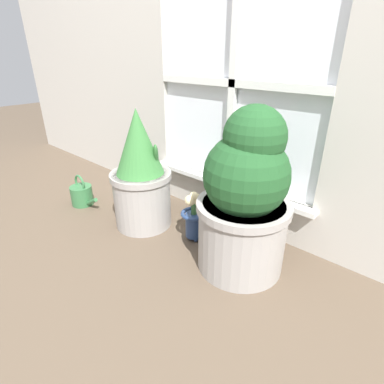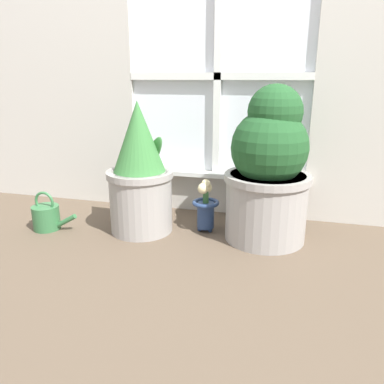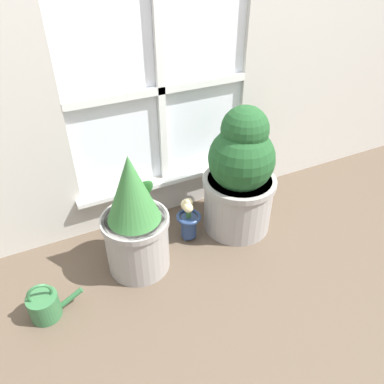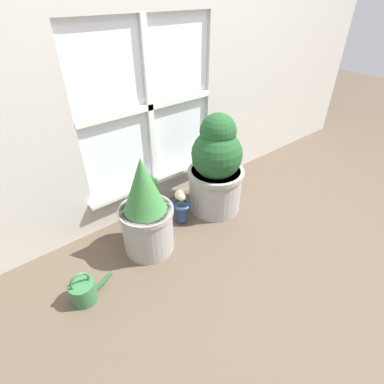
% 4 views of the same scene
% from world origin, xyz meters
% --- Properties ---
extents(ground_plane, '(10.00, 10.00, 0.00)m').
position_xyz_m(ground_plane, '(0.00, 0.00, 0.00)').
color(ground_plane, brown).
extents(potted_plant_left, '(0.31, 0.31, 0.61)m').
position_xyz_m(potted_plant_left, '(-0.29, 0.30, 0.28)').
color(potted_plant_left, '#9E9993').
rests_on(potted_plant_left, ground_plane).
extents(potted_plant_right, '(0.38, 0.38, 0.69)m').
position_xyz_m(potted_plant_right, '(0.29, 0.35, 0.32)').
color(potted_plant_right, '#9E9993').
rests_on(potted_plant_right, ground_plane).
extents(flower_vase, '(0.13, 0.13, 0.26)m').
position_xyz_m(flower_vase, '(0.01, 0.37, 0.13)').
color(flower_vase, navy).
rests_on(flower_vase, ground_plane).
extents(watering_can, '(0.23, 0.13, 0.19)m').
position_xyz_m(watering_can, '(-0.74, 0.19, 0.06)').
color(watering_can, '#336B3D').
rests_on(watering_can, ground_plane).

